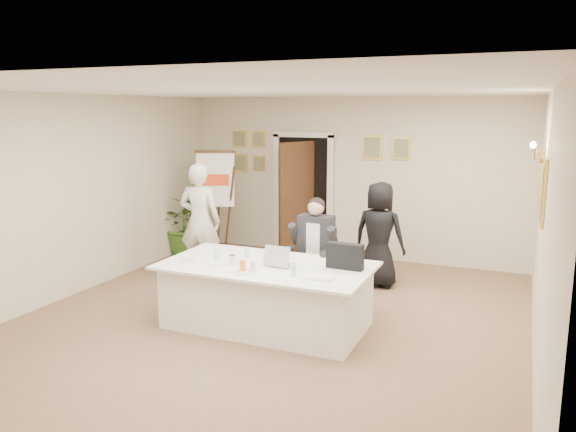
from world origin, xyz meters
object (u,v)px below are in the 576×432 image
(conference_table, at_px, (267,295))
(potted_palm, at_px, (186,224))
(seated_man, at_px, (315,251))
(flip_chart, at_px, (217,210))
(laptop, at_px, (281,254))
(standing_man, at_px, (200,221))
(paper_stack, at_px, (320,277))
(standing_woman, at_px, (379,234))
(oj_glass, at_px, (243,266))
(laptop_bag, at_px, (345,256))
(steel_jug, at_px, (232,260))

(conference_table, bearing_deg, potted_palm, 137.50)
(seated_man, relative_size, flip_chart, 0.78)
(seated_man, distance_m, laptop, 0.98)
(standing_man, distance_m, potted_palm, 1.58)
(flip_chart, relative_size, paper_stack, 6.38)
(seated_man, height_order, laptop, seated_man)
(standing_woman, bearing_deg, oj_glass, 74.26)
(flip_chart, bearing_deg, seated_man, -32.57)
(flip_chart, bearing_deg, laptop_bag, -37.41)
(conference_table, distance_m, laptop_bag, 1.07)
(laptop_bag, distance_m, steel_jug, 1.34)
(standing_man, distance_m, laptop, 2.43)
(conference_table, xyz_separation_m, paper_stack, (0.78, -0.29, 0.40))
(flip_chart, height_order, potted_palm, flip_chart)
(standing_woman, distance_m, laptop_bag, 1.92)
(flip_chart, bearing_deg, steel_jug, -56.50)
(laptop_bag, height_order, oj_glass, laptop_bag)
(potted_palm, xyz_separation_m, steel_jug, (2.46, -2.75, 0.29))
(standing_man, xyz_separation_m, laptop_bag, (2.73, -1.26, 0.03))
(laptop_bag, height_order, steel_jug, laptop_bag)
(seated_man, height_order, oj_glass, seated_man)
(seated_man, bearing_deg, standing_woman, 72.07)
(laptop, distance_m, paper_stack, 0.70)
(oj_glass, bearing_deg, conference_table, 73.62)
(conference_table, bearing_deg, oj_glass, -106.38)
(standing_man, distance_m, laptop_bag, 3.00)
(potted_palm, bearing_deg, standing_man, -48.51)
(paper_stack, bearing_deg, standing_woman, 88.59)
(seated_man, relative_size, laptop_bag, 3.41)
(seated_man, bearing_deg, flip_chart, 158.07)
(paper_stack, xyz_separation_m, steel_jug, (-1.16, 0.14, 0.04))
(laptop, xyz_separation_m, paper_stack, (0.61, -0.32, -0.12))
(standing_man, bearing_deg, flip_chart, -81.37)
(conference_table, bearing_deg, laptop_bag, 11.25)
(potted_palm, bearing_deg, conference_table, -42.50)
(seated_man, bearing_deg, conference_table, -92.93)
(seated_man, xyz_separation_m, flip_chart, (-2.39, 1.53, 0.13))
(laptop_bag, bearing_deg, oj_glass, -148.72)
(seated_man, height_order, paper_stack, seated_man)
(seated_man, xyz_separation_m, standing_man, (-2.05, 0.45, 0.16))
(conference_table, relative_size, flip_chart, 1.34)
(potted_palm, bearing_deg, laptop, -40.48)
(standing_man, height_order, laptop_bag, standing_man)
(seated_man, bearing_deg, laptop_bag, -39.86)
(standing_woman, height_order, laptop, standing_woman)
(laptop_bag, xyz_separation_m, paper_stack, (-0.13, -0.47, -0.14))
(potted_palm, height_order, paper_stack, potted_palm)
(laptop, bearing_deg, steel_jug, -156.85)
(flip_chart, bearing_deg, laptop, -47.05)
(conference_table, bearing_deg, standing_woman, 68.17)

